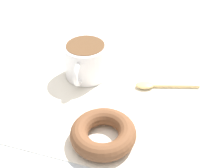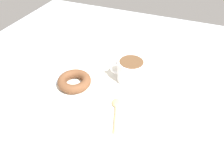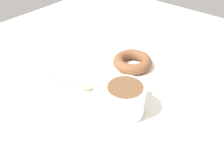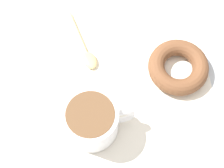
% 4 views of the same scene
% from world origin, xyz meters
% --- Properties ---
extents(ground_plane, '(1.20, 1.20, 0.02)m').
position_xyz_m(ground_plane, '(0.00, 0.00, -0.01)').
color(ground_plane, '#B2BCC6').
extents(napkin, '(0.37, 0.37, 0.00)m').
position_xyz_m(napkin, '(0.02, -0.02, 0.00)').
color(napkin, white).
rests_on(napkin, ground_plane).
extents(coffee_cup, '(0.12, 0.09, 0.07)m').
position_xyz_m(coffee_cup, '(0.06, 0.05, 0.04)').
color(coffee_cup, white).
rests_on(coffee_cup, napkin).
extents(donut, '(0.11, 0.11, 0.03)m').
position_xyz_m(donut, '(-0.10, -0.04, 0.02)').
color(donut, brown).
rests_on(donut, napkin).
extents(spoon, '(0.05, 0.13, 0.01)m').
position_xyz_m(spoon, '(0.06, -0.09, 0.01)').
color(spoon, '#D8B772').
rests_on(spoon, napkin).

